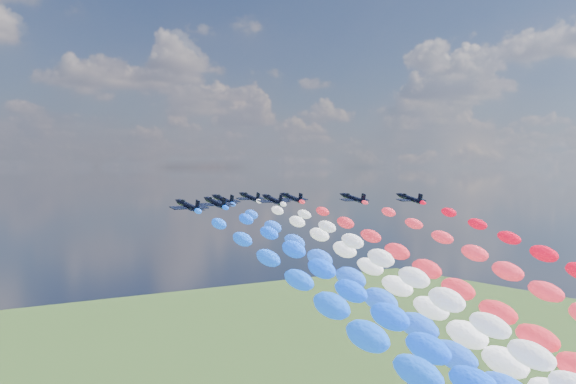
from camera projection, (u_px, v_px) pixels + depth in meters
jet_0 at (188, 206)px, 147.00m from camera, size 8.85×11.67×4.42m
trail_0 at (392, 373)px, 96.25m from camera, size 5.91×121.03×44.00m
jet_1 at (215, 203)px, 159.42m from camera, size 8.39×11.34×4.42m
trail_1 at (409, 349)px, 108.67m from camera, size 5.91×121.03×44.00m
jet_2 at (223, 200)px, 173.80m from camera, size 8.75×11.60×4.42m
trail_2 at (397, 328)px, 123.05m from camera, size 5.91×121.03×44.00m
jet_3 at (273, 200)px, 174.48m from camera, size 8.64×11.52×4.42m
trail_3 at (466, 327)px, 123.73m from camera, size 5.91×121.03×44.00m
jet_4 at (250, 197)px, 189.00m from camera, size 8.58×11.48×4.42m
trail_4 at (415, 311)px, 138.25m from camera, size 5.91×121.03×44.00m
jet_5 at (292, 198)px, 185.48m from camera, size 8.35×11.32×4.42m
trail_5 at (476, 314)px, 134.73m from camera, size 5.91×121.03×44.00m
jet_6 at (353, 198)px, 182.61m from camera, size 8.54×11.45×4.42m
trail_6 at (566, 317)px, 131.86m from camera, size 5.91×121.03×44.00m
jet_7 at (410, 198)px, 181.45m from camera, size 8.52×11.44×4.42m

